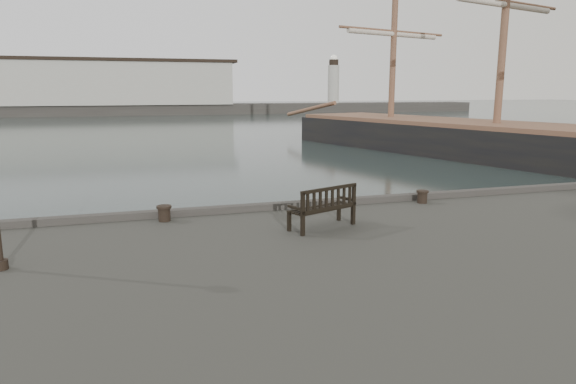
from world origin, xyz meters
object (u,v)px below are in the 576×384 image
object	(u,v)px
bench	(323,215)
bollard_right	(422,197)
tall_ship_main	(495,148)
bollard_left	(164,213)

from	to	relation	value
bench	bollard_right	bearing A→B (deg)	3.24
bench	tall_ship_main	size ratio (longest dim) A/B	0.05
bollard_left	bollard_right	world-z (taller)	bollard_left
bollard_left	bollard_right	bearing A→B (deg)	-0.37
bollard_right	tall_ship_main	bearing A→B (deg)	46.54
bench	bollard_left	size ratio (longest dim) A/B	4.62
tall_ship_main	bollard_left	bearing A→B (deg)	-160.63
tall_ship_main	bollard_right	bearing A→B (deg)	-150.19
bench	bollard_left	xyz separation A→B (m)	(-3.61, 1.80, -0.12)
bench	bollard_right	size ratio (longest dim) A/B	4.91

